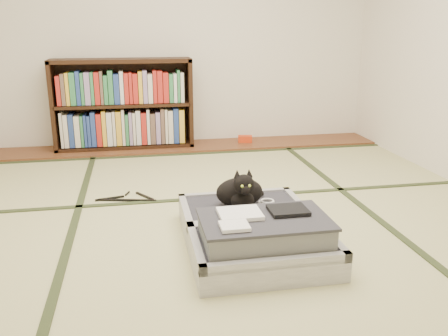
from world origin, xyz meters
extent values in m
plane|color=tan|center=(0.00, 0.00, 0.00)|extent=(4.50, 4.50, 0.00)
cube|color=brown|center=(0.00, 2.00, 0.01)|extent=(4.00, 0.50, 0.02)
cube|color=red|center=(0.60, 2.03, 0.06)|extent=(0.16, 0.12, 0.07)
plane|color=silver|center=(0.00, 2.25, 1.20)|extent=(4.00, 0.00, 4.00)
cube|color=#2D381E|center=(-1.00, 0.00, 0.00)|extent=(0.05, 4.50, 0.01)
cube|color=#2D381E|center=(1.00, 0.00, 0.00)|extent=(0.05, 4.50, 0.01)
cube|color=#2D381E|center=(0.00, 0.40, 0.00)|extent=(4.00, 0.05, 0.01)
cube|color=#2D381E|center=(0.00, 1.70, 0.00)|extent=(4.00, 0.05, 0.01)
cube|color=black|center=(-1.37, 2.07, 0.47)|extent=(0.04, 0.32, 0.91)
cube|color=black|center=(0.00, 2.07, 0.47)|extent=(0.04, 0.32, 0.91)
cube|color=black|center=(-0.68, 2.07, 0.03)|extent=(1.41, 0.32, 0.04)
cube|color=black|center=(-0.68, 2.07, 0.91)|extent=(1.41, 0.32, 0.04)
cube|color=black|center=(-0.68, 2.07, 0.47)|extent=(1.35, 0.32, 0.03)
cube|color=black|center=(-0.68, 2.22, 0.47)|extent=(1.41, 0.02, 0.91)
cube|color=gray|center=(-0.68, 2.05, 0.25)|extent=(1.27, 0.23, 0.38)
cube|color=gray|center=(-0.68, 2.05, 0.66)|extent=(1.27, 0.23, 0.34)
cube|color=#BBBCC0|center=(0.07, -0.68, 0.07)|extent=(0.77, 0.51, 0.13)
cube|color=#313139|center=(0.07, -0.68, 0.10)|extent=(0.69, 0.43, 0.10)
cube|color=#BBBCC0|center=(0.07, -0.92, 0.14)|extent=(0.77, 0.04, 0.05)
cube|color=#BBBCC0|center=(0.07, -0.44, 0.14)|extent=(0.77, 0.04, 0.05)
cube|color=#BBBCC0|center=(-0.29, -0.68, 0.14)|extent=(0.04, 0.51, 0.05)
cube|color=#BBBCC0|center=(0.44, -0.68, 0.14)|extent=(0.04, 0.51, 0.05)
cube|color=#BBBCC0|center=(0.07, -0.17, 0.07)|extent=(0.77, 0.51, 0.13)
cube|color=#313139|center=(0.07, -0.17, 0.10)|extent=(0.69, 0.43, 0.10)
cube|color=#BBBCC0|center=(0.07, -0.40, 0.14)|extent=(0.77, 0.04, 0.05)
cube|color=#BBBCC0|center=(0.07, 0.07, 0.14)|extent=(0.77, 0.04, 0.05)
cube|color=#BBBCC0|center=(-0.29, -0.17, 0.14)|extent=(0.04, 0.51, 0.05)
cube|color=#BBBCC0|center=(0.44, -0.17, 0.14)|extent=(0.04, 0.51, 0.05)
cylinder|color=black|center=(0.07, -0.42, 0.14)|extent=(0.69, 0.02, 0.02)
cube|color=gray|center=(0.07, -0.68, 0.20)|extent=(0.66, 0.40, 0.13)
cube|color=#35353C|center=(0.07, -0.68, 0.27)|extent=(0.68, 0.42, 0.02)
cube|color=white|center=(-0.05, -0.63, 0.29)|extent=(0.23, 0.19, 0.02)
cube|color=black|center=(0.22, -0.63, 0.29)|extent=(0.21, 0.16, 0.02)
cube|color=white|center=(-0.11, -0.78, 0.29)|extent=(0.14, 0.12, 0.02)
cube|color=white|center=(-0.15, -0.93, 0.07)|extent=(0.06, 0.01, 0.04)
cube|color=white|center=(-0.03, -0.93, 0.06)|extent=(0.05, 0.01, 0.04)
cube|color=orange|center=(0.33, -0.93, 0.07)|extent=(0.05, 0.01, 0.04)
cube|color=#197F33|center=(0.26, -0.93, 0.09)|extent=(0.04, 0.01, 0.03)
ellipsoid|color=black|center=(0.05, -0.16, 0.24)|extent=(0.30, 0.20, 0.19)
ellipsoid|color=black|center=(0.05, -0.24, 0.22)|extent=(0.15, 0.11, 0.11)
ellipsoid|color=black|center=(0.05, -0.27, 0.33)|extent=(0.13, 0.12, 0.12)
sphere|color=black|center=(0.05, -0.33, 0.31)|extent=(0.06, 0.06, 0.06)
cone|color=black|center=(0.02, -0.25, 0.39)|extent=(0.05, 0.05, 0.06)
cone|color=black|center=(0.09, -0.25, 0.39)|extent=(0.05, 0.05, 0.06)
sphere|color=#A5BF33|center=(0.03, -0.33, 0.34)|extent=(0.02, 0.02, 0.02)
sphere|color=#A5BF33|center=(0.08, -0.33, 0.34)|extent=(0.02, 0.02, 0.02)
cylinder|color=black|center=(0.16, -0.06, 0.17)|extent=(0.18, 0.11, 0.03)
torus|color=white|center=(0.23, -0.15, 0.15)|extent=(0.11, 0.11, 0.01)
torus|color=white|center=(0.24, -0.15, 0.17)|extent=(0.09, 0.09, 0.01)
cube|color=black|center=(-0.66, 0.46, 0.01)|extent=(0.42, 0.12, 0.01)
cube|color=black|center=(-0.79, 0.52, 0.01)|extent=(0.21, 0.07, 0.01)
cube|color=black|center=(-0.53, 0.52, 0.01)|extent=(0.13, 0.19, 0.01)
cylinder|color=black|center=(-0.66, 0.61, 0.01)|extent=(0.04, 0.08, 0.01)
camera|label=1|loc=(-0.56, -2.91, 1.25)|focal=38.00mm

